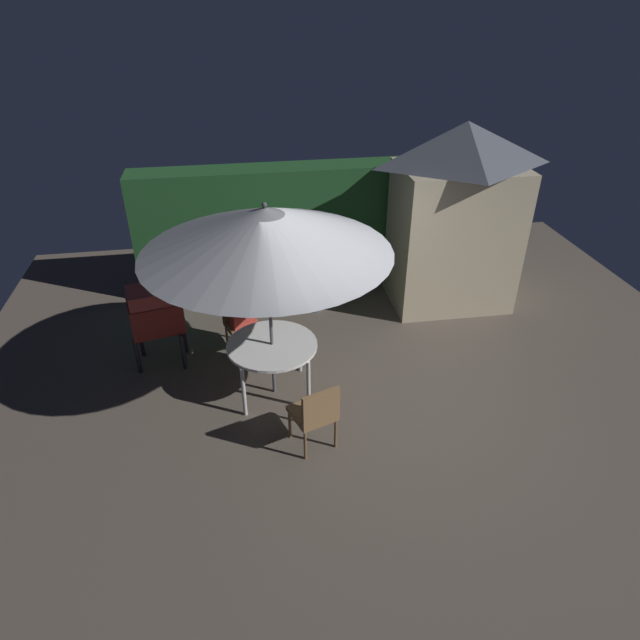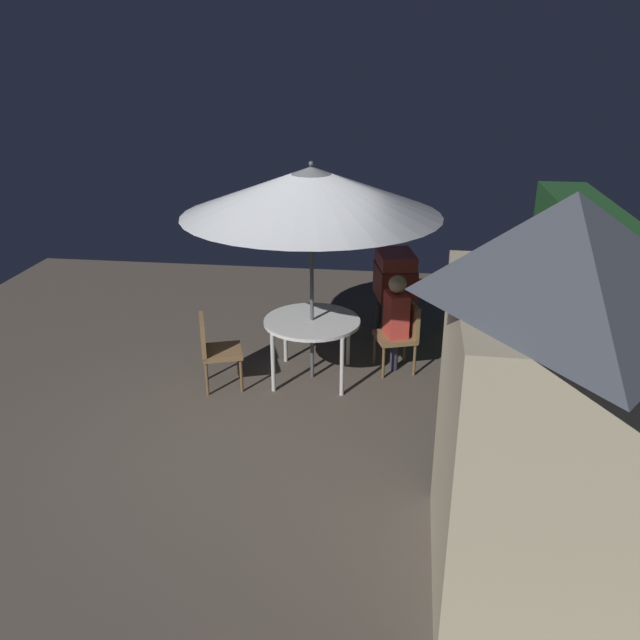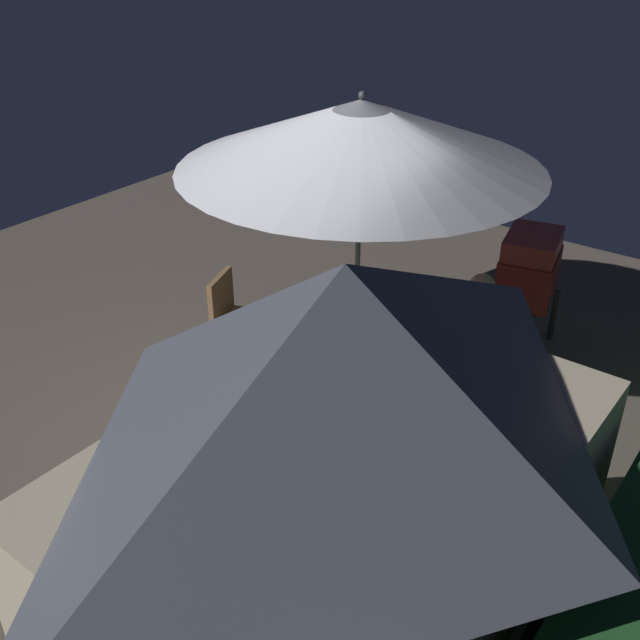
# 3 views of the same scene
# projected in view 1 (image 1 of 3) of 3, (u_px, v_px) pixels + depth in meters

# --- Properties ---
(ground_plane) EXTENTS (11.00, 11.00, 0.00)m
(ground_plane) POSITION_uv_depth(u_px,v_px,m) (366.00, 400.00, 7.27)
(ground_plane) COLOR brown
(hedge_backdrop) EXTENTS (6.35, 0.63, 2.13)m
(hedge_backdrop) POSITION_uv_depth(u_px,v_px,m) (322.00, 225.00, 9.65)
(hedge_backdrop) COLOR #1E4C23
(hedge_backdrop) RESTS_ON ground
(garden_shed) EXTENTS (2.03, 1.41, 2.98)m
(garden_shed) POSITION_uv_depth(u_px,v_px,m) (456.00, 216.00, 8.78)
(garden_shed) COLOR #C6B793
(garden_shed) RESTS_ON ground
(patio_table) EXTENTS (1.16, 1.16, 0.77)m
(patio_table) POSITION_uv_depth(u_px,v_px,m) (272.00, 348.00, 7.05)
(patio_table) COLOR white
(patio_table) RESTS_ON ground
(patio_umbrella) EXTENTS (2.94, 2.94, 2.64)m
(patio_umbrella) POSITION_uv_depth(u_px,v_px,m) (266.00, 230.00, 6.21)
(patio_umbrella) COLOR #4C4C51
(patio_umbrella) RESTS_ON ground
(bbq_grill) EXTENTS (0.79, 0.64, 1.20)m
(bbq_grill) POSITION_uv_depth(u_px,v_px,m) (155.00, 311.00, 7.56)
(bbq_grill) COLOR maroon
(bbq_grill) RESTS_ON ground
(chair_near_shed) EXTENTS (0.58, 0.59, 0.90)m
(chair_near_shed) POSITION_uv_depth(u_px,v_px,m) (241.00, 319.00, 8.00)
(chair_near_shed) COLOR olive
(chair_near_shed) RESTS_ON ground
(chair_far_side) EXTENTS (0.59, 0.59, 0.90)m
(chair_far_side) POSITION_uv_depth(u_px,v_px,m) (316.00, 413.00, 6.27)
(chair_far_side) COLOR olive
(chair_far_side) RESTS_ON ground
(potted_plant_by_shed) EXTENTS (0.58, 0.58, 0.80)m
(potted_plant_by_shed) POSITION_uv_depth(u_px,v_px,m) (314.00, 284.00, 9.06)
(potted_plant_by_shed) COLOR #4C4C51
(potted_plant_by_shed) RESTS_ON ground
(person_in_red) EXTENTS (0.40, 0.34, 1.26)m
(person_in_red) POSITION_uv_depth(u_px,v_px,m) (242.00, 306.00, 7.80)
(person_in_red) COLOR #CC3D33
(person_in_red) RESTS_ON ground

